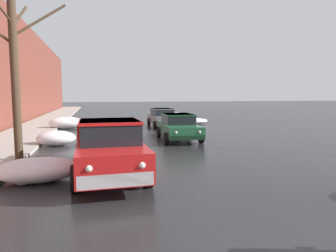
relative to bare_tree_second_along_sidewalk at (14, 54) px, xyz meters
name	(u,v)px	position (x,y,z in m)	size (l,w,h in m)	color
left_sidewalk_slab	(28,132)	(-1.49, 9.00, -3.82)	(3.17, 80.00, 0.12)	#A8A399
snow_bank_near_corner_left	(57,138)	(0.85, 3.64, -3.53)	(1.83, 1.16, 0.73)	white
snow_bank_mid_block_left	(36,170)	(1.04, -2.64, -3.55)	(2.32, 1.41, 0.69)	white
snow_bank_near_corner_right	(175,117)	(10.15, 15.83, -3.50)	(1.91, 1.00, 0.80)	white
snow_bank_along_right_kerb	(66,123)	(0.66, 11.03, -3.46)	(2.46, 1.14, 0.86)	white
snow_bank_far_right_pile	(191,121)	(10.52, 12.06, -3.62)	(2.95, 1.48, 0.53)	white
bare_tree_second_along_sidewalk	(14,54)	(0.00, 0.00, 0.00)	(3.25, 3.26, 7.49)	#423323
pickup_truck_red_approaching_near_lane	(109,147)	(3.07, -2.38, -3.00)	(2.16, 5.42, 1.76)	red
sedan_green_parked_kerbside_close	(178,126)	(7.12, 4.07, -3.13)	(2.19, 4.39, 1.42)	#1E5633
sedan_grey_parked_kerbside_mid	(162,117)	(7.71, 10.56, -3.13)	(1.89, 4.16, 1.42)	slate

